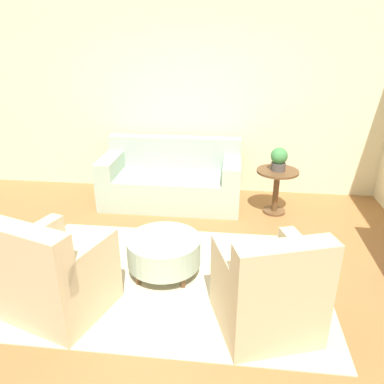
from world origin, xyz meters
name	(u,v)px	position (x,y,z in m)	size (l,w,h in m)	color
ground_plane	(171,279)	(0.00, 0.00, 0.00)	(16.00, 16.00, 0.00)	#996638
wall_back	(197,100)	(0.00, 2.52, 1.40)	(8.92, 0.12, 2.80)	beige
rug	(171,279)	(0.00, 0.00, 0.01)	(3.12, 2.03, 0.01)	beige
couch	(172,181)	(-0.31, 1.92, 0.33)	(1.98, 0.93, 0.91)	#9EB29E
armchair_left	(55,277)	(-0.91, -0.59, 0.38)	(0.96, 0.96, 0.95)	#C6B289
armchair_right	(269,293)	(0.91, -0.59, 0.38)	(0.96, 0.96, 0.95)	#C6B289
ottoman_table	(164,251)	(-0.09, 0.11, 0.27)	(0.76, 0.76, 0.40)	#9EB29E
side_table	(277,184)	(1.18, 1.71, 0.43)	(0.56, 0.56, 0.63)	brown
potted_plant_on_side_table	(279,159)	(1.18, 1.71, 0.79)	(0.22, 0.22, 0.32)	#4C4742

